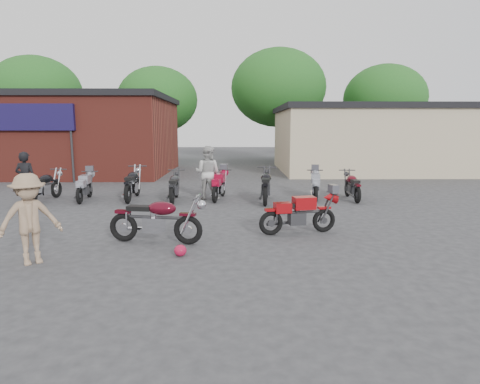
{
  "coord_description": "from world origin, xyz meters",
  "views": [
    {
      "loc": [
        0.87,
        -8.66,
        2.52
      ],
      "look_at": [
        0.96,
        1.42,
        0.9
      ],
      "focal_mm": 30.0,
      "sensor_mm": 36.0,
      "label": 1
    }
  ],
  "objects_px": {
    "row_bike_7": "(352,184)",
    "row_bike_2": "(133,182)",
    "row_bike_4": "(219,184)",
    "helmet": "(180,250)",
    "row_bike_5": "(266,184)",
    "vintage_motorcycle": "(157,217)",
    "person_light": "(208,173)",
    "row_bike_6": "(315,184)",
    "row_bike_1": "(84,186)",
    "row_bike_0": "(44,185)",
    "sportbike": "(300,212)",
    "row_bike_3": "(174,185)",
    "person_tan": "(30,219)",
    "person_dark": "(26,179)"
  },
  "relations": [
    {
      "from": "person_light",
      "to": "row_bike_4",
      "type": "xyz_separation_m",
      "value": [
        0.41,
        -0.03,
        -0.4
      ]
    },
    {
      "from": "sportbike",
      "to": "person_light",
      "type": "height_order",
      "value": "person_light"
    },
    {
      "from": "row_bike_1",
      "to": "row_bike_6",
      "type": "xyz_separation_m",
      "value": [
        8.13,
        0.25,
        0.01
      ]
    },
    {
      "from": "sportbike",
      "to": "row_bike_1",
      "type": "relative_size",
      "value": 1.02
    },
    {
      "from": "sportbike",
      "to": "row_bike_1",
      "type": "height_order",
      "value": "sportbike"
    },
    {
      "from": "helmet",
      "to": "person_dark",
      "type": "height_order",
      "value": "person_dark"
    },
    {
      "from": "row_bike_1",
      "to": "row_bike_6",
      "type": "bearing_deg",
      "value": -94.54
    },
    {
      "from": "row_bike_1",
      "to": "row_bike_6",
      "type": "distance_m",
      "value": 8.14
    },
    {
      "from": "sportbike",
      "to": "row_bike_3",
      "type": "height_order",
      "value": "row_bike_3"
    },
    {
      "from": "row_bike_2",
      "to": "row_bike_6",
      "type": "relative_size",
      "value": 1.16
    },
    {
      "from": "vintage_motorcycle",
      "to": "person_light",
      "type": "xyz_separation_m",
      "value": [
        0.72,
        5.52,
        0.35
      ]
    },
    {
      "from": "row_bike_1",
      "to": "row_bike_5",
      "type": "height_order",
      "value": "row_bike_5"
    },
    {
      "from": "person_tan",
      "to": "row_bike_3",
      "type": "bearing_deg",
      "value": 38.8
    },
    {
      "from": "row_bike_2",
      "to": "person_light",
      "type": "bearing_deg",
      "value": -91.55
    },
    {
      "from": "row_bike_7",
      "to": "row_bike_2",
      "type": "bearing_deg",
      "value": 90.77
    },
    {
      "from": "sportbike",
      "to": "row_bike_2",
      "type": "distance_m",
      "value": 7.0
    },
    {
      "from": "row_bike_2",
      "to": "row_bike_3",
      "type": "xyz_separation_m",
      "value": [
        1.51,
        -0.27,
        -0.06
      ]
    },
    {
      "from": "vintage_motorcycle",
      "to": "person_light",
      "type": "height_order",
      "value": "person_light"
    },
    {
      "from": "row_bike_0",
      "to": "helmet",
      "type": "bearing_deg",
      "value": -130.12
    },
    {
      "from": "row_bike_0",
      "to": "row_bike_5",
      "type": "bearing_deg",
      "value": -83.8
    },
    {
      "from": "person_tan",
      "to": "row_bike_5",
      "type": "xyz_separation_m",
      "value": [
        4.83,
        6.32,
        -0.23
      ]
    },
    {
      "from": "row_bike_3",
      "to": "row_bike_4",
      "type": "distance_m",
      "value": 1.57
    },
    {
      "from": "helmet",
      "to": "row_bike_5",
      "type": "distance_m",
      "value": 6.31
    },
    {
      "from": "helmet",
      "to": "row_bike_0",
      "type": "relative_size",
      "value": 0.13
    },
    {
      "from": "row_bike_4",
      "to": "row_bike_2",
      "type": "bearing_deg",
      "value": 99.47
    },
    {
      "from": "vintage_motorcycle",
      "to": "row_bike_6",
      "type": "height_order",
      "value": "vintage_motorcycle"
    },
    {
      "from": "row_bike_2",
      "to": "row_bike_4",
      "type": "height_order",
      "value": "row_bike_2"
    },
    {
      "from": "sportbike",
      "to": "helmet",
      "type": "height_order",
      "value": "sportbike"
    },
    {
      "from": "row_bike_1",
      "to": "row_bike_4",
      "type": "xyz_separation_m",
      "value": [
        4.69,
        0.2,
        0.02
      ]
    },
    {
      "from": "sportbike",
      "to": "row_bike_7",
      "type": "distance_m",
      "value": 5.27
    },
    {
      "from": "row_bike_4",
      "to": "row_bike_7",
      "type": "bearing_deg",
      "value": -82.24
    },
    {
      "from": "row_bike_0",
      "to": "person_tan",
      "type": "bearing_deg",
      "value": -148.83
    },
    {
      "from": "helmet",
      "to": "row_bike_7",
      "type": "bearing_deg",
      "value": 50.39
    },
    {
      "from": "row_bike_2",
      "to": "row_bike_4",
      "type": "xyz_separation_m",
      "value": [
        3.06,
        0.01,
        -0.08
      ]
    },
    {
      "from": "row_bike_1",
      "to": "row_bike_5",
      "type": "xyz_separation_m",
      "value": [
        6.32,
        -0.3,
        0.09
      ]
    },
    {
      "from": "sportbike",
      "to": "helmet",
      "type": "bearing_deg",
      "value": -159.19
    },
    {
      "from": "row_bike_3",
      "to": "row_bike_4",
      "type": "bearing_deg",
      "value": -82.05
    },
    {
      "from": "person_tan",
      "to": "row_bike_3",
      "type": "height_order",
      "value": "person_tan"
    },
    {
      "from": "helmet",
      "to": "row_bike_5",
      "type": "bearing_deg",
      "value": 70.24
    },
    {
      "from": "person_tan",
      "to": "row_bike_0",
      "type": "relative_size",
      "value": 0.86
    },
    {
      "from": "row_bike_3",
      "to": "row_bike_4",
      "type": "xyz_separation_m",
      "value": [
        1.55,
        0.28,
        -0.01
      ]
    },
    {
      "from": "vintage_motorcycle",
      "to": "row_bike_6",
      "type": "xyz_separation_m",
      "value": [
        4.57,
        5.55,
        -0.06
      ]
    },
    {
      "from": "vintage_motorcycle",
      "to": "person_tan",
      "type": "distance_m",
      "value": 2.48
    },
    {
      "from": "person_light",
      "to": "row_bike_2",
      "type": "relative_size",
      "value": 0.89
    },
    {
      "from": "vintage_motorcycle",
      "to": "row_bike_7",
      "type": "distance_m",
      "value": 7.93
    },
    {
      "from": "row_bike_2",
      "to": "row_bike_6",
      "type": "xyz_separation_m",
      "value": [
        6.5,
        0.07,
        -0.09
      ]
    },
    {
      "from": "sportbike",
      "to": "row_bike_1",
      "type": "distance_m",
      "value": 8.18
    },
    {
      "from": "person_light",
      "to": "row_bike_7",
      "type": "height_order",
      "value": "person_light"
    },
    {
      "from": "row_bike_5",
      "to": "row_bike_7",
      "type": "relative_size",
      "value": 1.14
    },
    {
      "from": "person_light",
      "to": "row_bike_3",
      "type": "relative_size",
      "value": 0.98
    }
  ]
}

